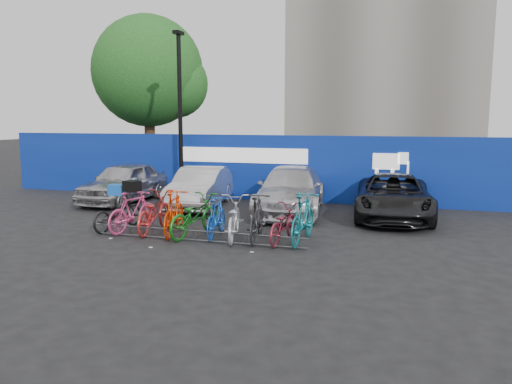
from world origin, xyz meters
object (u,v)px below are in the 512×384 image
at_px(car_2, 291,190).
at_px(bike_3, 174,213).
at_px(bike_2, 154,212).
at_px(bike_5, 216,217).
at_px(bike_9, 303,218).
at_px(bike_0, 118,212).
at_px(bike_6, 233,218).
at_px(car_1, 200,188).
at_px(bike_7, 257,218).
at_px(lamppost, 180,111).
at_px(bike_rack, 196,235).
at_px(bike_8, 283,224).
at_px(tree, 153,74).
at_px(bike_4, 194,216).
at_px(bike_1, 133,212).
at_px(car_0, 124,182).
at_px(car_3, 394,196).

relative_size(car_2, bike_3, 2.55).
distance_m(bike_2, bike_5, 1.80).
bearing_deg(bike_9, bike_5, 3.95).
xyz_separation_m(bike_0, bike_6, (3.37, -0.12, 0.06)).
xyz_separation_m(car_1, bike_9, (4.32, -3.84, -0.07)).
bearing_deg(bike_7, car_2, -97.14).
bearing_deg(bike_3, bike_9, 170.96).
height_order(lamppost, bike_0, lamppost).
distance_m(bike_rack, bike_9, 2.65).
bearing_deg(bike_3, bike_5, 174.57).
distance_m(bike_0, bike_8, 4.63).
xyz_separation_m(bike_3, bike_8, (2.87, 0.08, -0.12)).
height_order(tree, bike_4, tree).
height_order(lamppost, bike_7, lamppost).
xyz_separation_m(bike_1, bike_7, (3.44, -0.01, 0.03)).
bearing_deg(bike_2, lamppost, -77.74).
bearing_deg(bike_6, bike_0, -15.61).
bearing_deg(bike_rack, bike_6, 34.52).
bearing_deg(bike_8, tree, -43.06).
xyz_separation_m(car_2, bike_1, (-3.38, -3.99, -0.17)).
relative_size(car_0, bike_8, 2.39).
relative_size(car_1, bike_4, 2.03).
bearing_deg(bike_8, bike_5, 4.41).
xyz_separation_m(bike_1, bike_8, (4.10, 0.03, -0.08)).
bearing_deg(bike_8, car_3, -116.70).
distance_m(car_2, bike_4, 4.30).
distance_m(bike_rack, bike_4, 0.73).
bearing_deg(car_0, car_3, -0.15).
distance_m(bike_5, bike_8, 1.75).
bearing_deg(bike_6, bike_4, -14.94).
distance_m(tree, car_1, 9.05).
bearing_deg(tree, bike_3, -59.63).
relative_size(bike_6, bike_9, 0.99).
relative_size(car_1, bike_0, 2.27).
bearing_deg(bike_0, car_0, -49.56).
xyz_separation_m(tree, bike_rack, (6.77, -10.66, -4.91)).
distance_m(bike_0, bike_7, 3.98).
distance_m(bike_rack, bike_8, 2.15).
xyz_separation_m(bike_rack, bike_2, (-1.51, 0.69, 0.38)).
xyz_separation_m(tree, bike_1, (4.72, -10.10, -4.52)).
bearing_deg(bike_3, bike_0, -16.92).
bearing_deg(car_0, bike_4, -41.00).
height_order(tree, bike_rack, tree).
bearing_deg(bike_5, bike_1, -4.61).
bearing_deg(car_3, bike_2, -151.06).
bearing_deg(lamppost, car_1, -46.88).
distance_m(bike_0, bike_4, 2.31).
relative_size(tree, bike_4, 3.84).
bearing_deg(bike_0, bike_7, -170.52).
bearing_deg(car_2, bike_7, -95.92).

